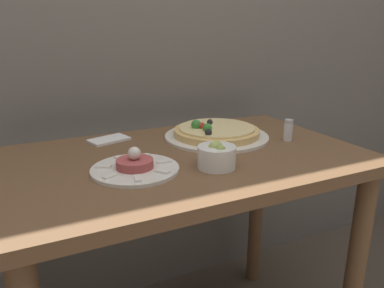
% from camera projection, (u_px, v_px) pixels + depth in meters
% --- Properties ---
extents(dining_table, '(1.07, 0.66, 0.77)m').
position_uv_depth(dining_table, '(186.00, 195.00, 1.16)').
color(dining_table, brown).
rests_on(dining_table, ground_plane).
extents(pizza_plate, '(0.36, 0.36, 0.07)m').
position_uv_depth(pizza_plate, '(216.00, 133.00, 1.29)').
color(pizza_plate, silver).
rests_on(pizza_plate, dining_table).
extents(tartare_plate, '(0.23, 0.23, 0.07)m').
position_uv_depth(tartare_plate, '(135.00, 167.00, 0.99)').
color(tartare_plate, silver).
rests_on(tartare_plate, dining_table).
extents(small_bowl, '(0.10, 0.10, 0.07)m').
position_uv_depth(small_bowl, '(217.00, 156.00, 1.01)').
color(small_bowl, white).
rests_on(small_bowl, dining_table).
extents(napkin, '(0.15, 0.11, 0.01)m').
position_uv_depth(napkin, '(109.00, 140.00, 1.26)').
color(napkin, white).
rests_on(napkin, dining_table).
extents(salt_shaker, '(0.03, 0.03, 0.07)m').
position_uv_depth(salt_shaker, '(288.00, 130.00, 1.25)').
color(salt_shaker, silver).
rests_on(salt_shaker, dining_table).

